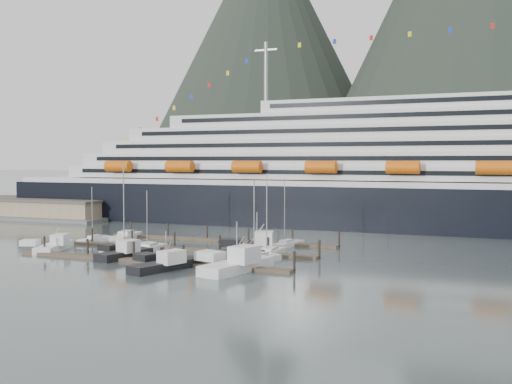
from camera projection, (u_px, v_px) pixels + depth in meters
ground at (204, 255)px, 100.90m from camera, size 1600.00×1600.00×0.00m
mountains at (508, 18)px, 617.50m from camera, size 870.00×440.00×420.00m
cruise_ship at (425, 177)px, 139.89m from camera, size 210.00×30.40×50.30m
warehouse at (42, 210)px, 166.64m from camera, size 46.00×20.00×5.80m
dock_near at (147, 261)px, 93.53m from camera, size 48.18×2.28×3.20m
dock_mid at (187, 249)px, 105.56m from camera, size 48.18×2.28×3.20m
dock_far at (219, 240)px, 117.60m from camera, size 48.18×2.28×3.20m
sailboat_a at (95, 240)px, 116.92m from camera, size 3.35×7.96×11.21m
sailboat_b at (129, 248)px, 106.34m from camera, size 6.26×11.01×15.44m
sailboat_c at (150, 249)px, 105.38m from camera, size 2.51×8.61×11.13m
sailboat_d at (269, 254)px, 98.83m from camera, size 3.50×11.64×14.34m
sailboat_e at (126, 237)px, 121.24m from camera, size 5.31×11.37×16.00m
sailboat_g at (287, 245)px, 110.57m from camera, size 4.06×9.20×12.93m
sailboat_h at (258, 260)px, 93.28m from camera, size 5.17×9.25×13.40m
trawler_a at (53, 246)px, 105.98m from camera, size 9.22×11.71×6.17m
trawler_b at (124, 253)px, 97.56m from camera, size 8.20×10.46×6.45m
trawler_c at (165, 264)px, 87.46m from camera, size 9.64×12.56×6.18m
trawler_d at (236, 264)px, 86.20m from camera, size 10.58×13.86×7.96m
trawler_e at (256, 247)px, 103.07m from camera, size 10.13×12.65×7.85m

